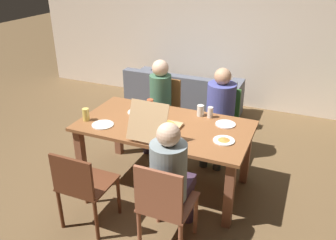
{
  "coord_description": "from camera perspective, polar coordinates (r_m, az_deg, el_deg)",
  "views": [
    {
      "loc": [
        1.35,
        -3.09,
        2.44
      ],
      "look_at": [
        0.0,
        0.1,
        0.78
      ],
      "focal_mm": 37.28,
      "sensor_mm": 36.0,
      "label": 1
    }
  ],
  "objects": [
    {
      "name": "person_2",
      "position": [
        3.05,
        0.52,
        -8.81
      ],
      "size": [
        0.32,
        0.54,
        1.23
      ],
      "color": "#422D42",
      "rests_on": "ground"
    },
    {
      "name": "chair_3",
      "position": [
        3.39,
        -13.9,
        -10.2
      ],
      "size": [
        0.46,
        0.45,
        0.85
      ],
      "color": "#5B2E1A",
      "rests_on": "ground"
    },
    {
      "name": "drinking_glass_0",
      "position": [
        3.92,
        -13.28,
        0.87
      ],
      "size": [
        0.07,
        0.07,
        0.14
      ],
      "primitive_type": "cylinder",
      "color": "#E7CD5D",
      "rests_on": "dining_table"
    },
    {
      "name": "plate_0",
      "position": [
        4.05,
        -5.08,
        1.35
      ],
      "size": [
        0.22,
        0.22,
        0.03
      ],
      "color": "white",
      "rests_on": "dining_table"
    },
    {
      "name": "plate_3",
      "position": [
        3.8,
        9.38,
        -0.68
      ],
      "size": [
        0.22,
        0.22,
        0.01
      ],
      "color": "white",
      "rests_on": "dining_table"
    },
    {
      "name": "person_1",
      "position": [
        4.37,
        8.41,
        1.97
      ],
      "size": [
        0.36,
        0.57,
        1.2
      ],
      "color": "#333A38",
      "rests_on": "ground"
    },
    {
      "name": "couch",
      "position": [
        5.78,
        2.53,
        3.63
      ],
      "size": [
        1.83,
        0.8,
        0.75
      ],
      "color": "slate",
      "rests_on": "ground"
    },
    {
      "name": "drinking_glass_3",
      "position": [
        4.17,
        -2.93,
        2.73
      ],
      "size": [
        0.08,
        0.08,
        0.1
      ],
      "primitive_type": "cylinder",
      "color": "#B9522F",
      "rests_on": "dining_table"
    },
    {
      "name": "plate_1",
      "position": [
        3.47,
        9.12,
        -3.28
      ],
      "size": [
        0.21,
        0.21,
        0.03
      ],
      "color": "white",
      "rests_on": "dining_table"
    },
    {
      "name": "drinking_glass_1",
      "position": [
        3.92,
        6.92,
        1.25
      ],
      "size": [
        0.06,
        0.06,
        0.13
      ],
      "primitive_type": "cylinder",
      "color": "silver",
      "rests_on": "dining_table"
    },
    {
      "name": "chair_1",
      "position": [
        4.59,
        8.69,
        -0.03
      ],
      "size": [
        0.43,
        0.44,
        0.88
      ],
      "color": "#346D2E",
      "rests_on": "ground"
    },
    {
      "name": "plate_2",
      "position": [
        3.8,
        -10.62,
        -0.77
      ],
      "size": [
        0.23,
        0.23,
        0.01
      ],
      "color": "white",
      "rests_on": "dining_table"
    },
    {
      "name": "pizza_box_0",
      "position": [
        3.59,
        -1.76,
        -1.14
      ],
      "size": [
        0.4,
        0.55,
        0.4
      ],
      "color": "tan",
      "rests_on": "dining_table"
    },
    {
      "name": "chair_2",
      "position": [
        3.06,
        -0.66,
        -13.49
      ],
      "size": [
        0.44,
        0.46,
        0.91
      ],
      "color": "#99573C",
      "rests_on": "ground"
    },
    {
      "name": "back_wall",
      "position": [
        6.06,
        10.01,
        14.68
      ],
      "size": [
        7.3,
        0.12,
        2.65
      ],
      "primitive_type": "cube",
      "color": "#F3E0CA",
      "rests_on": "ground"
    },
    {
      "name": "chair_0",
      "position": [
        4.81,
        -0.78,
        1.8
      ],
      "size": [
        0.44,
        0.42,
        0.9
      ],
      "color": "#945C2D",
      "rests_on": "ground"
    },
    {
      "name": "ground_plane",
      "position": [
        4.16,
        -0.55,
        -10.28
      ],
      "size": [
        20.0,
        20.0,
        0.0
      ],
      "primitive_type": "plane",
      "color": "brown"
    },
    {
      "name": "dining_table",
      "position": [
        3.81,
        -0.59,
        -2.24
      ],
      "size": [
        1.86,
        0.98,
        0.77
      ],
      "color": "brown",
      "rests_on": "ground"
    },
    {
      "name": "person_0",
      "position": [
        4.61,
        -1.54,
        3.55
      ],
      "size": [
        0.29,
        0.5,
        1.21
      ],
      "color": "#3A314A",
      "rests_on": "ground"
    },
    {
      "name": "drinking_glass_2",
      "position": [
        3.95,
        5.32,
        1.54
      ],
      "size": [
        0.08,
        0.08,
        0.13
      ],
      "primitive_type": "cylinder",
      "color": "silver",
      "rests_on": "dining_table"
    }
  ]
}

